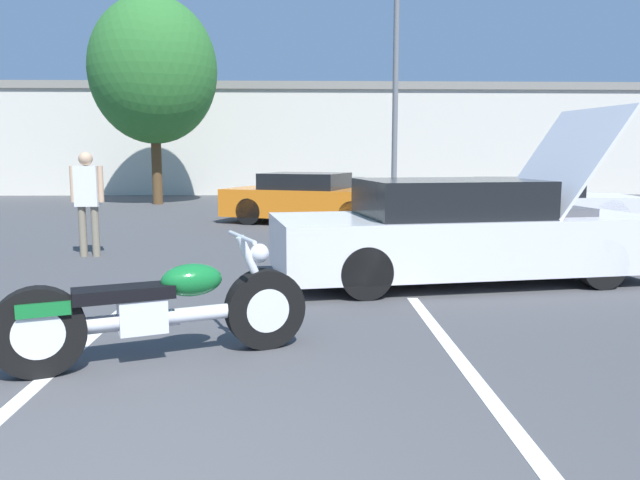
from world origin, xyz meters
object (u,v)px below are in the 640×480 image
object	(u,v)px
parked_car_left_row	(311,199)
spectator_by_show_car	(87,195)
tree_background	(153,71)
light_pole	(398,87)
show_car_hood_open	(462,232)
motorcycle	(158,311)
parked_car_right_row	(533,205)

from	to	relation	value
parked_car_left_row	spectator_by_show_car	world-z (taller)	spectator_by_show_car
tree_background	spectator_by_show_car	distance (m)	10.99
tree_background	spectator_by_show_car	xyz separation A→B (m)	(1.27, -10.43, -3.24)
spectator_by_show_car	light_pole	bearing A→B (deg)	57.74
tree_background	show_car_hood_open	size ratio (longest dim) A/B	1.31
light_pole	spectator_by_show_car	size ratio (longest dim) A/B	4.04
motorcycle	parked_car_left_row	bearing A→B (deg)	60.48
parked_car_right_row	spectator_by_show_car	xyz separation A→B (m)	(-8.28, -3.12, 0.43)
light_pole	show_car_hood_open	world-z (taller)	light_pole
tree_background	show_car_hood_open	distance (m)	14.63
tree_background	parked_car_right_row	xyz separation A→B (m)	(9.55, -7.31, -3.67)
show_car_hood_open	spectator_by_show_car	size ratio (longest dim) A/B	3.00
tree_background	motorcycle	distance (m)	16.40
parked_car_left_row	spectator_by_show_car	bearing A→B (deg)	-105.65
parked_car_left_row	parked_car_right_row	distance (m)	4.94
motorcycle	parked_car_right_row	size ratio (longest dim) A/B	0.55
parked_car_right_row	spectator_by_show_car	world-z (taller)	spectator_by_show_car
light_pole	show_car_hood_open	xyz separation A→B (m)	(-1.05, -12.34, -3.08)
show_car_hood_open	parked_car_right_row	size ratio (longest dim) A/B	1.20
light_pole	parked_car_left_row	xyz separation A→B (m)	(-2.88, -5.56, -3.15)
show_car_hood_open	spectator_by_show_car	world-z (taller)	show_car_hood_open
parked_car_right_row	show_car_hood_open	bearing A→B (deg)	-117.26
show_car_hood_open	parked_car_left_row	world-z (taller)	show_car_hood_open
tree_background	parked_car_right_row	distance (m)	12.57
tree_background	parked_car_right_row	bearing A→B (deg)	-37.43
motorcycle	parked_car_right_row	xyz separation A→B (m)	(6.04, 8.25, 0.15)
light_pole	tree_background	size ratio (longest dim) A/B	1.02
light_pole	spectator_by_show_car	world-z (taller)	light_pole
light_pole	tree_background	xyz separation A→B (m)	(-7.75, 0.16, 0.51)
tree_background	show_car_hood_open	bearing A→B (deg)	-61.82
show_car_hood_open	light_pole	bearing A→B (deg)	76.16
light_pole	motorcycle	distance (m)	16.30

